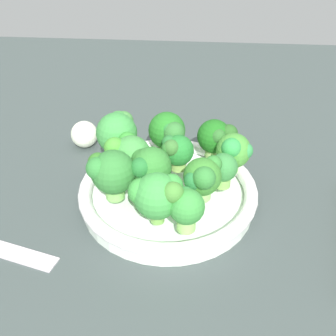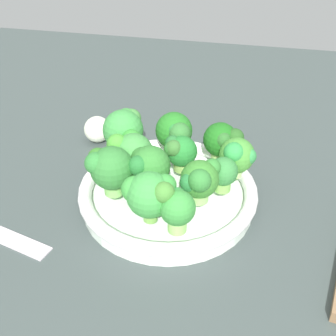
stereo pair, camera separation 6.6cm
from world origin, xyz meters
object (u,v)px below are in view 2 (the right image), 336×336
Objects in this scene: broccoli_floret_0 at (179,151)px; garlic_bulb at (97,129)px; bowl at (168,194)px; broccoli_floret_11 at (237,156)px; broccoli_floret_5 at (175,132)px; broccoli_floret_8 at (148,166)px; broccoli_floret_7 at (200,180)px; broccoli_floret_3 at (124,128)px; broccoli_floret_2 at (132,151)px; broccoli_floret_10 at (223,172)px; broccoli_floret_9 at (177,207)px; broccoli_floret_1 at (150,194)px; broccoli_floret_4 at (109,168)px; broccoli_floret_6 at (222,140)px.

garlic_bulb is at bearing -123.07° from broccoli_floret_0.
bowl is 4.13× the size of broccoli_floret_11.
broccoli_floret_5 is 0.94× the size of broccoli_floret_8.
broccoli_floret_7 is 1.35× the size of garlic_bulb.
broccoli_floret_3 reaches higher than broccoli_floret_0.
bowl is 8.39cm from broccoli_floret_2.
broccoli_floret_9 is at bearing -27.76° from broccoli_floret_10.
broccoli_floret_11 is (-5.60, 12.05, -0.48)cm from broccoli_floret_8.
broccoli_floret_11 reaches higher than broccoli_floret_9.
broccoli_floret_1 is 16.56cm from broccoli_floret_5.
broccoli_floret_2 is 13.79cm from broccoli_floret_9.
broccoli_floret_4 is at bearing -49.55° from broccoli_floret_0.
bowl is at bearing -86.45° from broccoli_floret_10.
broccoli_floret_3 is 1.21× the size of broccoli_floret_7.
broccoli_floret_2 is 5.79cm from broccoli_floret_3.
broccoli_floret_7 is (9.77, 13.31, -0.94)cm from broccoli_floret_3.
broccoli_floret_7 and broccoli_floret_11 have the same top height.
broccoli_floret_3 reaches higher than broccoli_floret_1.
broccoli_floret_3 is 19.46cm from broccoli_floret_9.
broccoli_floret_2 is at bearing 26.33° from broccoli_floret_3.
broccoli_floret_10 is at bearing 93.55° from bowl.
broccoli_floret_11 reaches higher than bowl.
broccoli_floret_0 is (-3.95, 0.97, 5.23)cm from bowl.
garlic_bulb is (-16.64, -13.41, -5.48)cm from broccoli_floret_8.
broccoli_floret_4 is at bearing 4.10° from broccoli_floret_3.
broccoli_floret_7 is 6.42cm from broccoli_floret_9.
broccoli_floret_0 is at bearing 171.36° from broccoli_floret_1.
broccoli_floret_3 is at bearing -144.68° from broccoli_floret_9.
broccoli_floret_11 is (0.05, 8.57, 0.31)cm from broccoli_floret_0.
garlic_bulb is at bearing -121.32° from broccoli_floret_10.
broccoli_floret_3 reaches higher than broccoli_floret_9.
broccoli_floret_5 is 10.54cm from broccoli_floret_8.
broccoli_floret_1 is 7.66cm from broccoli_floret_7.
broccoli_floret_11 is at bearing 64.88° from broccoli_floret_5.
bowl is 4.12× the size of broccoli_floret_7.
broccoli_floret_7 is at bearing 161.11° from broccoli_floret_9.
broccoli_floret_8 is 1.35× the size of broccoli_floret_10.
bowl is at bearing 46.79° from garlic_bulb.
broccoli_floret_4 is at bearing -71.81° from broccoli_floret_8.
broccoli_floret_6 is 0.98× the size of broccoli_floret_7.
broccoli_floret_3 is at bearing -86.02° from broccoli_floret_6.
garlic_bulb is (-23.92, -18.78, -4.84)cm from broccoli_floret_9.
broccoli_floret_11 is at bearing 112.21° from bowl.
broccoli_floret_5 is (-1.78, 7.75, -0.88)cm from broccoli_floret_3.
broccoli_floret_4 is at bearing -52.12° from broccoli_floret_6.
broccoli_floret_3 is 1.47× the size of broccoli_floret_10.
broccoli_floret_1 reaches higher than broccoli_floret_11.
bowl is 4.22× the size of broccoli_floret_6.
broccoli_floret_11 is at bearing 112.97° from broccoli_floret_4.
broccoli_floret_1 is 12.15cm from broccoli_floret_10.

